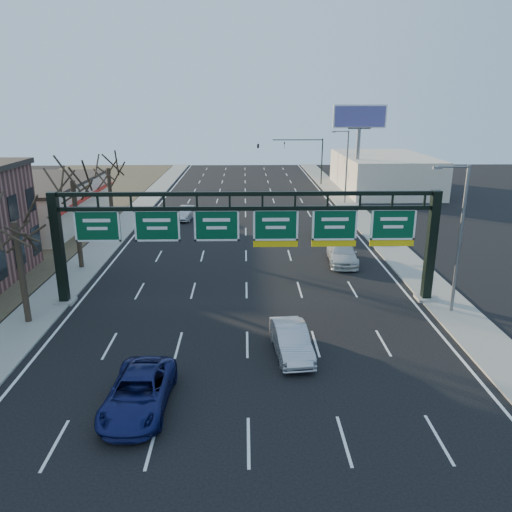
{
  "coord_description": "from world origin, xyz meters",
  "views": [
    {
      "loc": [
        -0.08,
        -22.05,
        12.45
      ],
      "look_at": [
        0.6,
        7.61,
        3.2
      ],
      "focal_mm": 35.0,
      "sensor_mm": 36.0,
      "label": 1
    }
  ],
  "objects_px": {
    "sign_gantry": "(249,232)",
    "car_white_wagon": "(342,253)",
    "car_silver_sedan": "(291,341)",
    "car_blue_suv": "(139,392)"
  },
  "relations": [
    {
      "from": "sign_gantry",
      "to": "car_white_wagon",
      "type": "relative_size",
      "value": 4.56
    },
    {
      "from": "sign_gantry",
      "to": "car_blue_suv",
      "type": "height_order",
      "value": "sign_gantry"
    },
    {
      "from": "sign_gantry",
      "to": "car_blue_suv",
      "type": "xyz_separation_m",
      "value": [
        -4.75,
        -11.69,
        -3.87
      ]
    },
    {
      "from": "car_white_wagon",
      "to": "car_silver_sedan",
      "type": "bearing_deg",
      "value": -105.44
    },
    {
      "from": "car_blue_suv",
      "to": "car_silver_sedan",
      "type": "bearing_deg",
      "value": 35.66
    },
    {
      "from": "car_white_wagon",
      "to": "sign_gantry",
      "type": "bearing_deg",
      "value": -129.02
    },
    {
      "from": "sign_gantry",
      "to": "car_blue_suv",
      "type": "relative_size",
      "value": 4.53
    },
    {
      "from": "sign_gantry",
      "to": "car_white_wagon",
      "type": "distance_m",
      "value": 11.61
    },
    {
      "from": "sign_gantry",
      "to": "car_white_wagon",
      "type": "bearing_deg",
      "value": 46.54
    },
    {
      "from": "car_blue_suv",
      "to": "car_white_wagon",
      "type": "xyz_separation_m",
      "value": [
        12.29,
        19.63,
        0.03
      ]
    }
  ]
}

